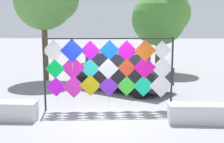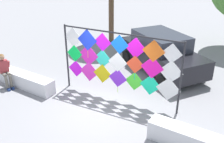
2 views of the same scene
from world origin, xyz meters
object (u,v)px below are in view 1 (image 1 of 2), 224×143
object	(u,v)px
parked_car	(120,71)
kite_display_rack	(109,66)
tree_far_right	(164,16)
tree_palm_like	(48,0)

from	to	relation	value
parked_car	kite_display_rack	bearing A→B (deg)	-95.42
tree_far_right	tree_palm_like	size ratio (longest dim) A/B	0.89
kite_display_rack	parked_car	size ratio (longest dim) A/B	0.95
kite_display_rack	tree_far_right	world-z (taller)	tree_far_right
kite_display_rack	tree_far_right	bearing A→B (deg)	70.91
parked_car	tree_far_right	size ratio (longest dim) A/B	0.92
kite_display_rack	parked_car	world-z (taller)	kite_display_rack
tree_far_right	tree_palm_like	xyz separation A→B (m)	(-6.66, -2.85, 0.74)
kite_display_rack	tree_far_right	size ratio (longest dim) A/B	0.88
kite_display_rack	tree_far_right	xyz separation A→B (m)	(2.97, 8.57, 2.06)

